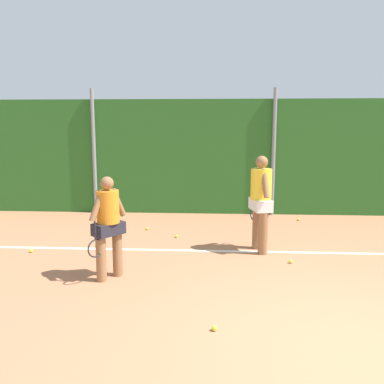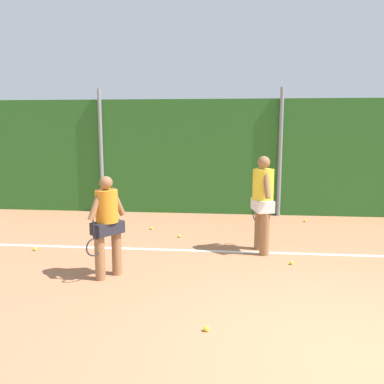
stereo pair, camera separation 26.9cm
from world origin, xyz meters
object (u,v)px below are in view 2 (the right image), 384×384
(tennis_ball_2, at_px, (305,220))
(tennis_ball_5, at_px, (35,249))
(player_foreground_near, at_px, (107,222))
(tennis_ball_4, at_px, (292,263))
(tennis_ball_0, at_px, (151,228))
(tennis_ball_1, at_px, (180,236))
(player_midcourt, at_px, (263,199))
(tennis_ball_7, at_px, (206,329))

(tennis_ball_2, xyz_separation_m, tennis_ball_5, (-5.51, -2.89, 0.00))
(player_foreground_near, height_order, tennis_ball_4, player_foreground_near)
(tennis_ball_0, height_order, tennis_ball_5, same)
(player_foreground_near, distance_m, tennis_ball_4, 3.18)
(tennis_ball_1, bearing_deg, player_foreground_near, -109.19)
(player_midcourt, bearing_deg, tennis_ball_4, -157.68)
(tennis_ball_0, bearing_deg, player_midcourt, -30.70)
(player_midcourt, xyz_separation_m, tennis_ball_5, (-4.26, -0.36, -0.98))
(tennis_ball_2, bearing_deg, tennis_ball_1, -149.44)
(player_midcourt, relative_size, tennis_ball_4, 27.30)
(tennis_ball_4, relative_size, tennis_ball_7, 1.00)
(player_midcourt, height_order, tennis_ball_2, player_midcourt)
(tennis_ball_0, height_order, tennis_ball_7, same)
(player_foreground_near, distance_m, player_midcourt, 2.90)
(tennis_ball_1, distance_m, tennis_ball_2, 3.37)
(tennis_ball_1, distance_m, tennis_ball_4, 2.59)
(tennis_ball_4, bearing_deg, player_foreground_near, -163.72)
(tennis_ball_7, bearing_deg, tennis_ball_1, 101.87)
(tennis_ball_7, bearing_deg, tennis_ball_4, 61.49)
(tennis_ball_2, distance_m, tennis_ball_7, 5.97)
(player_midcourt, relative_size, tennis_ball_5, 27.30)
(tennis_ball_4, bearing_deg, tennis_ball_1, 145.04)
(tennis_ball_1, relative_size, tennis_ball_2, 1.00)
(player_foreground_near, height_order, tennis_ball_2, player_foreground_near)
(player_foreground_near, height_order, tennis_ball_0, player_foreground_near)
(tennis_ball_0, height_order, tennis_ball_1, same)
(tennis_ball_1, bearing_deg, tennis_ball_7, -78.13)
(tennis_ball_1, xyz_separation_m, tennis_ball_2, (2.90, 1.71, 0.00))
(tennis_ball_1, xyz_separation_m, tennis_ball_7, (0.82, -3.89, 0.00))
(player_foreground_near, relative_size, tennis_ball_5, 24.15)
(player_foreground_near, distance_m, tennis_ball_5, 2.31)
(player_foreground_near, relative_size, tennis_ball_4, 24.15)
(player_foreground_near, height_order, tennis_ball_7, player_foreground_near)
(tennis_ball_2, height_order, tennis_ball_7, same)
(tennis_ball_2, relative_size, tennis_ball_4, 1.00)
(player_foreground_near, distance_m, tennis_ball_0, 3.06)
(player_foreground_near, relative_size, tennis_ball_0, 24.15)
(tennis_ball_2, relative_size, tennis_ball_7, 1.00)
(tennis_ball_1, height_order, tennis_ball_4, same)
(tennis_ball_4, distance_m, tennis_ball_5, 4.74)
(tennis_ball_5, bearing_deg, tennis_ball_1, 24.26)
(tennis_ball_2, bearing_deg, player_foreground_near, -132.49)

